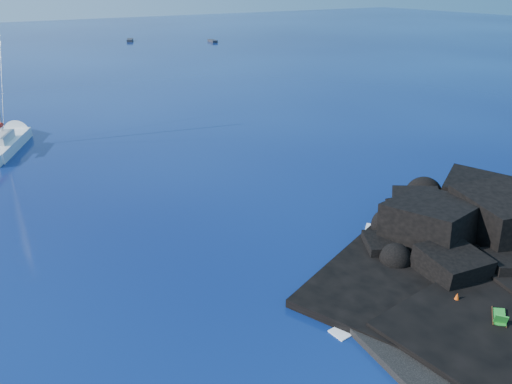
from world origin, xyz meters
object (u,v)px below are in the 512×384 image
marker_cone (457,299)px  sunbather (442,315)px  sailboat (5,150)px  deck_chair (500,313)px  distant_boat_b (213,42)px  distant_boat_a (130,41)px

marker_cone → sunbather: bearing=-165.9°
sailboat → deck_chair: bearing=-44.1°
sunbather → distant_boat_b: (42.21, 105.50, -0.52)m
marker_cone → distant_boat_b: marker_cone is taller
sunbather → distant_boat_a: size_ratio=0.39×
deck_chair → distant_boat_b: size_ratio=0.37×
sailboat → deck_chair: 43.99m
sailboat → deck_chair: sailboat is taller
sunbather → distant_boat_a: bearing=52.2°
sunbather → marker_cone: size_ratio=2.79×
distant_boat_b → sailboat: bearing=-122.8°
distant_boat_b → sunbather: bearing=-104.2°
distant_boat_a → marker_cone: bearing=-79.3°
distant_boat_a → distant_boat_b: distant_boat_a is taller
sailboat → deck_chair: size_ratio=9.26×
deck_chair → marker_cone: 2.03m
sailboat → distant_boat_a: 87.74m
distant_boat_a → distant_boat_b: (17.29, -12.45, 0.00)m
distant_boat_a → deck_chair: bearing=-78.9°
sailboat → sunbather: size_ratio=8.00×
sailboat → distant_boat_b: size_ratio=3.39×
marker_cone → distant_boat_b: (40.76, 105.13, -0.66)m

